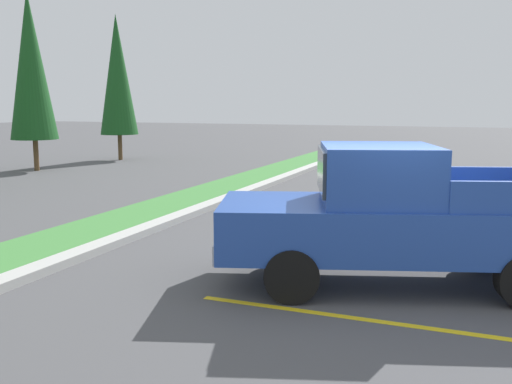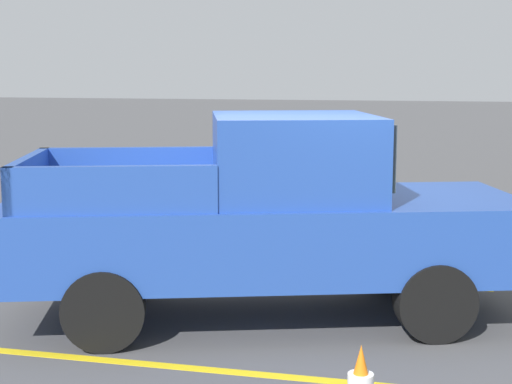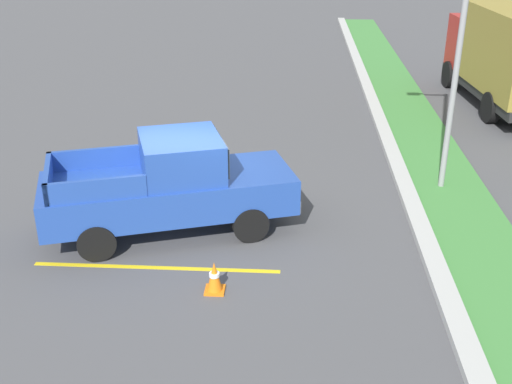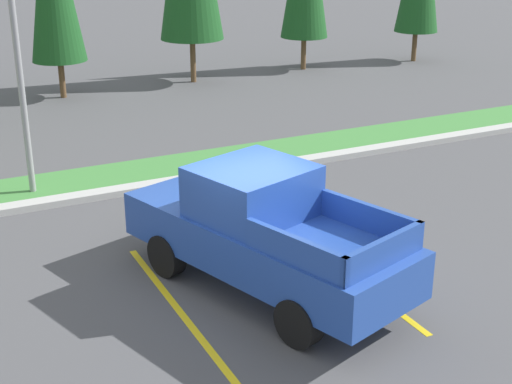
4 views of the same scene
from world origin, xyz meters
The scene contains 8 objects.
ground_plane centered at (0.00, 0.00, 0.00)m, with size 120.00×120.00×0.00m, color #4C4C4F.
parking_line_near centered at (-1.36, -0.37, 0.00)m, with size 0.12×4.80×0.01m, color yellow.
parking_line_far centered at (1.74, -0.37, 0.00)m, with size 0.12×4.80×0.01m, color yellow.
curb_strip centered at (0.00, 5.00, 0.07)m, with size 56.00×0.40×0.15m, color #B2B2AD.
grass_median centered at (0.00, 6.10, 0.03)m, with size 56.00×1.80×0.06m, color #42843D.
pickup_truck_main centered at (0.17, -0.32, 1.04)m, with size 3.41×5.55×2.10m.
street_light centered at (-2.45, 5.75, 4.24)m, with size 0.24×1.49×7.37m.
traffic_cone centered at (2.46, 0.86, 0.29)m, with size 0.36×0.36×0.60m.
Camera 4 is at (-4.83, -10.22, 5.99)m, focal length 52.17 mm.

